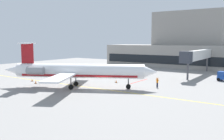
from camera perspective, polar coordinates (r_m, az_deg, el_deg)
The scene contains 10 objects.
ground at distance 45.06m, azimuth -2.05°, elevation -4.60°, with size 120.00×120.00×0.11m.
terminal_building at distance 87.09m, azimuth 17.34°, elevation 4.94°, with size 57.55×14.77×18.66m.
jet_bridge_west at distance 66.05m, azimuth 19.05°, elevation 3.19°, with size 2.40×22.53×6.50m.
regional_jet at distance 46.80m, azimuth -8.11°, elevation -0.22°, with size 27.18×21.36×8.42m.
baggage_tug at distance 62.89m, azimuth 4.43°, elevation -0.51°, with size 3.43×3.49×1.90m.
pushback_tractor at distance 59.75m, azimuth 24.26°, elevation -1.42°, with size 3.24×2.52×2.06m.
marshaller at distance 48.03m, azimuth 10.36°, elevation -2.79°, with size 0.78×0.45×1.87m.
safety_cone_alpha at distance 56.84m, azimuth -17.87°, elevation -2.24°, with size 0.47×0.47×0.55m.
safety_cone_bravo at distance 52.34m, azimuth 0.96°, elevation -2.67°, with size 0.47×0.47×0.55m.
safety_cone_charlie at distance 53.74m, azimuth -17.11°, elevation -2.72°, with size 0.47×0.47×0.55m.
Camera 1 is at (25.85, -35.82, 8.85)m, focal length 39.83 mm.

